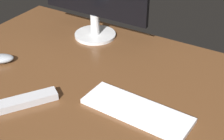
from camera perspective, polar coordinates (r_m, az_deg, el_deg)
desk at (r=124.54cm, az=-0.72°, el=-2.16°), size 140.00×84.00×2.00cm
keyboard at (r=109.38cm, az=4.15°, el=-6.77°), size 36.28×14.02×1.55cm
computer_mouse at (r=141.20cm, az=-18.17°, el=1.83°), size 11.79×10.70×3.08cm
tv_remote at (r=115.77cm, az=-14.05°, el=-4.97°), size 15.22×19.31×2.53cm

